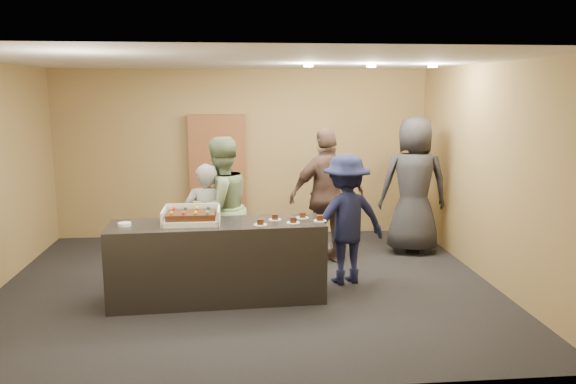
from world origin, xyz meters
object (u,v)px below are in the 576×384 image
object	(u,v)px
plate_stack	(124,224)
person_server_grey	(206,223)
sheet_cake	(191,215)
serving_counter	(218,261)
person_sage_man	(220,208)
person_navy_man	(346,219)
person_brown_extra	(327,196)
person_dark_suit	(414,185)
storage_cabinet	(218,176)
cake_box	(192,219)

from	to	relation	value
plate_stack	person_server_grey	bearing A→B (deg)	40.22
sheet_cake	plate_stack	xyz separation A→B (m)	(-0.73, -0.05, -0.08)
serving_counter	person_sage_man	world-z (taller)	person_sage_man
sheet_cake	plate_stack	size ratio (longest dim) A/B	3.72
sheet_cake	person_server_grey	size ratio (longest dim) A/B	0.36
plate_stack	person_navy_man	size ratio (longest dim) A/B	0.09
person_brown_extra	person_dark_suit	size ratio (longest dim) A/B	0.93
storage_cabinet	person_dark_suit	size ratio (longest dim) A/B	0.99
person_sage_man	sheet_cake	bearing A→B (deg)	31.41
cake_box	person_brown_extra	xyz separation A→B (m)	(1.75, 1.29, -0.01)
serving_counter	person_brown_extra	bearing A→B (deg)	38.93
sheet_cake	person_server_grey	xyz separation A→B (m)	(0.13, 0.67, -0.25)
cake_box	person_dark_suit	world-z (taller)	person_dark_suit
serving_counter	plate_stack	distance (m)	1.11
person_brown_extra	person_navy_man	bearing A→B (deg)	81.76
cake_box	person_brown_extra	world-z (taller)	person_brown_extra
person_server_grey	person_brown_extra	world-z (taller)	person_brown_extra
person_server_grey	storage_cabinet	bearing A→B (deg)	-103.49
person_brown_extra	cake_box	bearing A→B (deg)	22.37
cake_box	person_navy_man	size ratio (longest dim) A/B	0.39
person_sage_man	storage_cabinet	bearing A→B (deg)	-125.10
plate_stack	person_navy_man	world-z (taller)	person_navy_man
person_brown_extra	person_dark_suit	world-z (taller)	person_dark_suit
plate_stack	person_sage_man	xyz separation A→B (m)	(1.02, 0.82, -0.02)
cake_box	person_sage_man	bearing A→B (deg)	68.35
sheet_cake	person_brown_extra	xyz separation A→B (m)	(1.75, 1.32, -0.06)
plate_stack	person_navy_man	xyz separation A→B (m)	(2.57, 0.50, -0.11)
serving_counter	person_server_grey	xyz separation A→B (m)	(-0.15, 0.67, 0.29)
person_dark_suit	person_brown_extra	bearing A→B (deg)	20.80
storage_cabinet	person_dark_suit	world-z (taller)	person_dark_suit
person_server_grey	sheet_cake	bearing A→B (deg)	68.17
cake_box	plate_stack	distance (m)	0.73
sheet_cake	person_dark_suit	bearing A→B (deg)	28.44
cake_box	plate_stack	world-z (taller)	cake_box
sheet_cake	serving_counter	bearing A→B (deg)	-0.00
person_sage_man	person_dark_suit	distance (m)	2.93
person_dark_suit	sheet_cake	bearing A→B (deg)	34.39
sheet_cake	person_sage_man	distance (m)	0.83
storage_cabinet	plate_stack	distance (m)	3.05
plate_stack	person_sage_man	distance (m)	1.31
plate_stack	person_dark_suit	size ratio (longest dim) A/B	0.07
person_brown_extra	plate_stack	bearing A→B (deg)	14.73
sheet_cake	cake_box	bearing A→B (deg)	89.15
person_brown_extra	person_sage_man	bearing A→B (deg)	6.41
sheet_cake	person_dark_suit	distance (m)	3.51
cake_box	person_navy_man	bearing A→B (deg)	13.06
sheet_cake	person_navy_man	world-z (taller)	person_navy_man
storage_cabinet	person_dark_suit	xyz separation A→B (m)	(2.87, -1.18, 0.01)
storage_cabinet	cake_box	xyz separation A→B (m)	(-0.21, -2.83, -0.05)
person_server_grey	cake_box	bearing A→B (deg)	67.83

